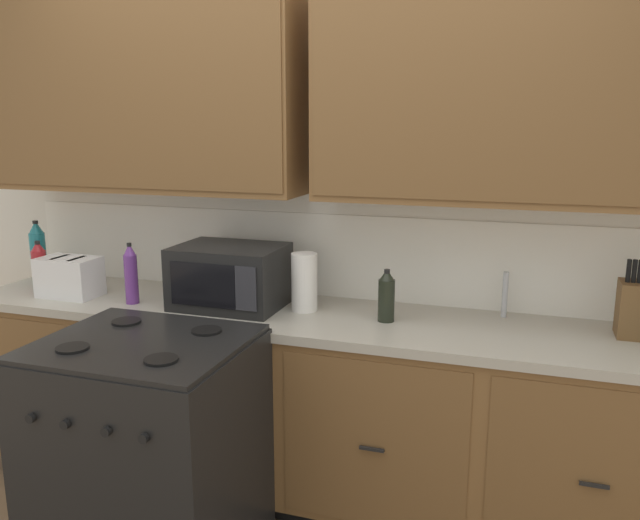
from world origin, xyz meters
name	(u,v)px	position (x,y,z in m)	size (l,w,h in m)	color
wall_unit	(316,141)	(0.00, 0.50, 1.65)	(4.42, 0.40, 2.43)	silver
counter_run	(303,404)	(0.00, 0.30, 0.46)	(3.25, 0.64, 0.90)	black
stove_range	(150,456)	(-0.40, -0.33, 0.47)	(0.76, 0.68, 0.95)	black
microwave	(230,276)	(-0.34, 0.29, 1.04)	(0.48, 0.37, 0.28)	black
toaster	(70,277)	(-1.16, 0.20, 1.00)	(0.28, 0.18, 0.19)	white
knife_block	(633,308)	(1.34, 0.40, 1.02)	(0.11, 0.14, 0.31)	brown
sink_faucet	(505,295)	(0.85, 0.51, 1.00)	(0.02, 0.02, 0.20)	#B2B5BA
paper_towel_roll	(304,282)	(0.00, 0.33, 1.03)	(0.12, 0.12, 0.26)	white
bottle_violet	(131,274)	(-0.80, 0.19, 1.04)	(0.06, 0.06, 0.29)	#663384
bottle_dark	(386,296)	(0.38, 0.29, 1.01)	(0.07, 0.07, 0.22)	black
bottle_red	(39,266)	(-1.38, 0.25, 1.03)	(0.07, 0.07, 0.25)	maroon
bottle_teal	(38,252)	(-1.50, 0.39, 1.06)	(0.08, 0.08, 0.33)	#1E707A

